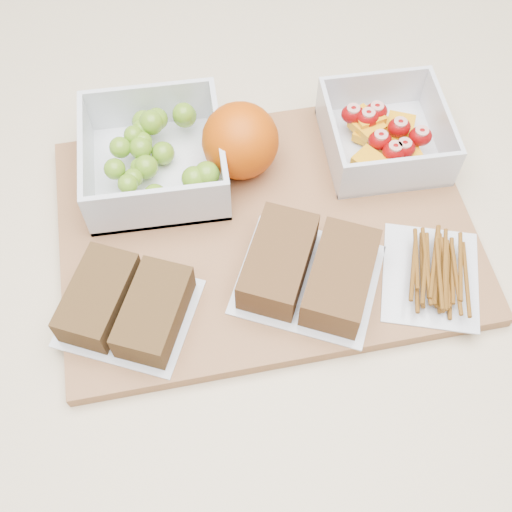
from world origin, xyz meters
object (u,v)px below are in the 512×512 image
object	(u,v)px
cutting_board	(266,229)
sandwich_bag_left	(126,305)
pretzel_bag	(433,271)
grape_container	(156,155)
orange	(240,141)
sandwich_bag_center	(309,270)
fruit_container	(384,135)

from	to	relation	value
cutting_board	sandwich_bag_left	world-z (taller)	sandwich_bag_left
pretzel_bag	grape_container	bearing A→B (deg)	146.27
grape_container	sandwich_bag_left	size ratio (longest dim) A/B	0.96
orange	sandwich_bag_left	size ratio (longest dim) A/B	0.54
orange	pretzel_bag	bearing A→B (deg)	-44.84
orange	pretzel_bag	xyz separation A→B (m)	(0.17, -0.16, -0.03)
grape_container	pretzel_bag	xyz separation A→B (m)	(0.25, -0.17, -0.01)
cutting_board	sandwich_bag_left	xyz separation A→B (m)	(-0.14, -0.08, 0.03)
cutting_board	orange	bearing A→B (deg)	97.86
sandwich_bag_left	sandwich_bag_center	bearing A→B (deg)	3.74
sandwich_bag_left	pretzel_bag	xyz separation A→B (m)	(0.29, -0.00, -0.01)
cutting_board	orange	xyz separation A→B (m)	(-0.01, 0.08, 0.05)
fruit_container	pretzel_bag	distance (m)	0.17
grape_container	pretzel_bag	bearing A→B (deg)	-33.73
orange	fruit_container	bearing A→B (deg)	0.81
orange	pretzel_bag	world-z (taller)	orange
fruit_container	sandwich_bag_left	size ratio (longest dim) A/B	0.84
sandwich_bag_left	pretzel_bag	world-z (taller)	sandwich_bag_left
cutting_board	fruit_container	size ratio (longest dim) A/B	3.33
cutting_board	sandwich_bag_left	size ratio (longest dim) A/B	2.79
cutting_board	pretzel_bag	size ratio (longest dim) A/B	3.15
cutting_board	sandwich_bag_center	bearing A→B (deg)	-68.98
sandwich_bag_left	pretzel_bag	distance (m)	0.29
grape_container	sandwich_bag_left	distance (m)	0.17
sandwich_bag_center	pretzel_bag	size ratio (longest dim) A/B	1.27
fruit_container	sandwich_bag_center	world-z (taller)	fruit_container
fruit_container	sandwich_bag_center	xyz separation A→B (m)	(-0.11, -0.15, -0.00)
cutting_board	orange	size ratio (longest dim) A/B	5.20
fruit_container	sandwich_bag_left	xyz separation A→B (m)	(-0.29, -0.16, -0.00)
sandwich_bag_center	sandwich_bag_left	bearing A→B (deg)	-176.26
sandwich_bag_center	fruit_container	bearing A→B (deg)	53.88
grape_container	orange	bearing A→B (deg)	-3.36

